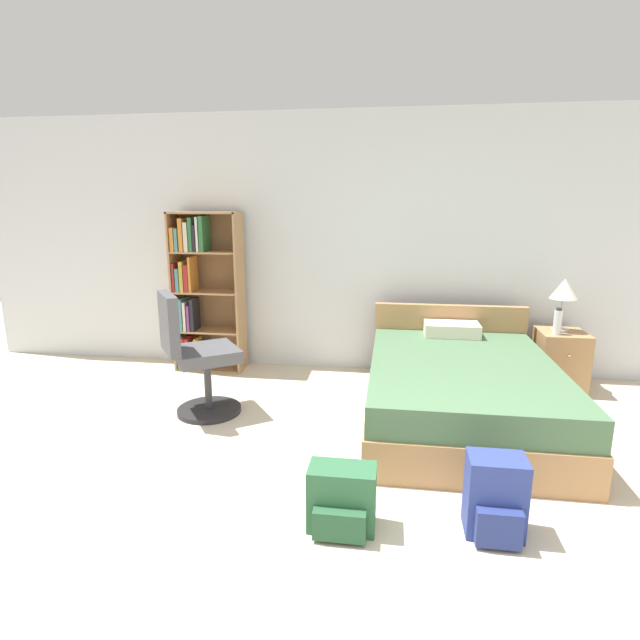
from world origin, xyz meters
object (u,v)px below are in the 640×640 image
water_bottle (558,322)px  backpack_green (342,500)px  bookshelf (200,293)px  bed (460,388)px  table_lamp (564,291)px  nightstand (560,360)px  backpack_blue (495,498)px  office_chair (196,358)px

water_bottle → backpack_green: (-1.72, -2.26, -0.51)m
bookshelf → bed: size_ratio=0.78×
table_lamp → water_bottle: (-0.07, -0.14, -0.26)m
bookshelf → nightstand: (3.54, -0.12, -0.53)m
nightstand → bookshelf: bearing=178.1°
backpack_green → table_lamp: bearing=53.3°
backpack_green → bookshelf: bearing=124.8°
backpack_green → backpack_blue: bearing=5.0°
office_chair → table_lamp: 3.32m
nightstand → table_lamp: (-0.02, 0.02, 0.65)m
table_lamp → backpack_green: 3.09m
water_bottle → backpack_blue: water_bottle is taller
nightstand → backpack_blue: nightstand is taller
backpack_blue → backpack_green: backpack_blue is taller
bookshelf → table_lamp: bearing=-1.5°
table_lamp → bookshelf: bearing=178.5°
office_chair → backpack_blue: bearing=-30.5°
bookshelf → office_chair: size_ratio=1.58×
office_chair → backpack_green: size_ratio=2.87×
nightstand → backpack_green: size_ratio=1.55×
office_chair → water_bottle: size_ratio=4.22×
bookshelf → table_lamp: (3.52, -0.09, 0.12)m
table_lamp → backpack_blue: size_ratio=1.13×
bed → water_bottle: 1.23m
nightstand → water_bottle: size_ratio=2.28×
bookshelf → bed: bearing=-20.3°
office_chair → backpack_blue: office_chair is taller
bed → nightstand: 1.30m
office_chair → nightstand: size_ratio=1.85×
office_chair → bed: bearing=6.3°
table_lamp → backpack_blue: bearing=-113.0°
table_lamp → backpack_green: table_lamp is taller
bookshelf → backpack_green: bearing=-55.2°
water_bottle → bed: bearing=-142.3°
table_lamp → backpack_green: (-1.79, -2.40, -0.77)m
bed → water_bottle: size_ratio=8.59×
backpack_blue → backpack_green: (-0.80, -0.07, -0.04)m
bed → backpack_blue: bed is taller
office_chair → nightstand: (3.13, 1.06, -0.21)m
nightstand → bed: bearing=-140.9°
office_chair → water_bottle: office_chair is taller
table_lamp → backpack_blue: (-0.99, -2.33, -0.73)m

